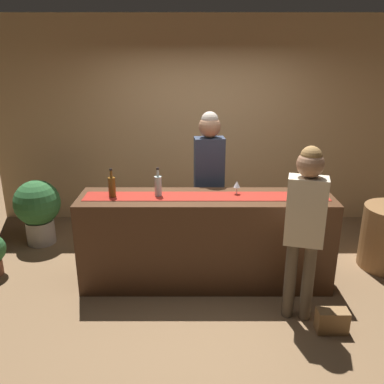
# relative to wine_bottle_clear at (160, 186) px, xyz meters

# --- Properties ---
(ground_plane) EXTENTS (10.00, 10.00, 0.00)m
(ground_plane) POSITION_rel_wine_bottle_clear_xyz_m (0.49, -0.02, -1.11)
(ground_plane) COLOR brown
(back_wall) EXTENTS (6.00, 0.12, 2.90)m
(back_wall) POSITION_rel_wine_bottle_clear_xyz_m (0.49, 1.88, 0.34)
(back_wall) COLOR tan
(back_wall) RESTS_ON ground
(bar_counter) EXTENTS (2.64, 0.60, 1.00)m
(bar_counter) POSITION_rel_wine_bottle_clear_xyz_m (0.49, -0.02, -0.61)
(bar_counter) COLOR #472B19
(bar_counter) RESTS_ON ground
(counter_runner_cloth) EXTENTS (2.51, 0.28, 0.01)m
(counter_runner_cloth) POSITION_rel_wine_bottle_clear_xyz_m (0.49, -0.02, -0.11)
(counter_runner_cloth) COLOR maroon
(counter_runner_cloth) RESTS_ON bar_counter
(wine_bottle_clear) EXTENTS (0.07, 0.07, 0.30)m
(wine_bottle_clear) POSITION_rel_wine_bottle_clear_xyz_m (0.00, 0.00, 0.00)
(wine_bottle_clear) COLOR #B2C6C1
(wine_bottle_clear) RESTS_ON bar_counter
(wine_bottle_amber) EXTENTS (0.07, 0.07, 0.30)m
(wine_bottle_amber) POSITION_rel_wine_bottle_clear_xyz_m (-0.47, -0.03, 0.00)
(wine_bottle_amber) COLOR brown
(wine_bottle_amber) RESTS_ON bar_counter
(wine_glass_near_customer) EXTENTS (0.07, 0.07, 0.14)m
(wine_glass_near_customer) POSITION_rel_wine_bottle_clear_xyz_m (1.56, -0.01, -0.01)
(wine_glass_near_customer) COLOR silver
(wine_glass_near_customer) RESTS_ON bar_counter
(wine_glass_mid_counter) EXTENTS (0.07, 0.07, 0.14)m
(wine_glass_mid_counter) POSITION_rel_wine_bottle_clear_xyz_m (0.81, 0.05, -0.01)
(wine_glass_mid_counter) COLOR silver
(wine_glass_mid_counter) RESTS_ON bar_counter
(bartender) EXTENTS (0.36, 0.25, 1.79)m
(bartender) POSITION_rel_wine_bottle_clear_xyz_m (0.55, 0.56, 0.01)
(bartender) COLOR #26262B
(bartender) RESTS_ON ground
(customer_sipping) EXTENTS (0.38, 0.28, 1.67)m
(customer_sipping) POSITION_rel_wine_bottle_clear_xyz_m (1.35, -0.65, -0.08)
(customer_sipping) COLOR brown
(customer_sipping) RESTS_ON ground
(potted_plant_tall) EXTENTS (0.59, 0.59, 0.86)m
(potted_plant_tall) POSITION_rel_wine_bottle_clear_xyz_m (-1.66, 0.95, -0.62)
(potted_plant_tall) COLOR #9E9389
(potted_plant_tall) RESTS_ON ground
(handbag) EXTENTS (0.28, 0.14, 0.22)m
(handbag) POSITION_rel_wine_bottle_clear_xyz_m (1.62, -0.87, -1.00)
(handbag) COLOR olive
(handbag) RESTS_ON ground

